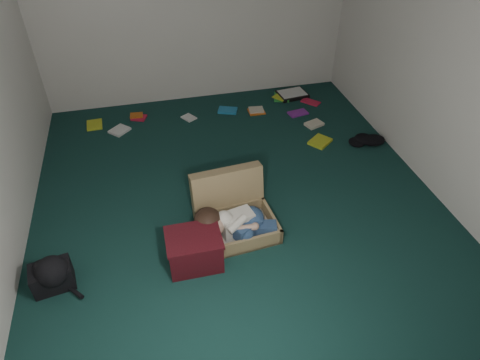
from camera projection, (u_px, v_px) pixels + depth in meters
name	position (u px, v px, depth m)	size (l,w,h in m)	color
floor	(237.00, 198.00, 4.37)	(4.50, 4.50, 0.00)	#11332F
wall_back	(194.00, 1.00, 5.26)	(4.50, 4.50, 0.00)	white
wall_front	(354.00, 304.00, 1.85)	(4.50, 4.50, 0.00)	white
wall_right	(447.00, 57.00, 3.92)	(4.50, 4.50, 0.00)	white
suitcase	(234.00, 212.00, 3.98)	(0.74, 0.73, 0.50)	#9B8255
person	(234.00, 223.00, 3.81)	(0.75, 0.36, 0.31)	silver
maroon_bin	(194.00, 250.00, 3.61)	(0.46, 0.36, 0.32)	#400D13
backpack	(52.00, 276.00, 3.45)	(0.40, 0.32, 0.24)	black
clothing_pile	(365.00, 141.00, 5.07)	(0.39, 0.32, 0.12)	black
paper_tray	(292.00, 94.00, 6.06)	(0.44, 0.35, 0.06)	black
book_scatter	(233.00, 117.00, 5.61)	(3.15, 1.42, 0.02)	#BAC823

